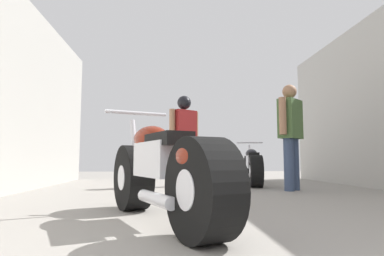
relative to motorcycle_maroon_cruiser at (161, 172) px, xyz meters
name	(u,v)px	position (x,y,z in m)	size (l,w,h in m)	color
ground_plane	(223,202)	(0.67, 1.15, -0.39)	(19.13, 19.13, 0.00)	gray
motorcycle_maroon_cruiser	(161,172)	(0.00, 0.00, 0.00)	(1.01, 1.94, 0.94)	black
motorcycle_black_naked	(253,166)	(1.67, 3.61, -0.04)	(0.61, 1.82, 0.85)	black
mechanic_in_blue	(291,130)	(1.98, 2.45, 0.56)	(0.54, 0.55, 1.66)	#384766
mechanic_with_helmet	(184,132)	(0.35, 3.36, 0.60)	(0.58, 0.46, 1.64)	#2D3851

